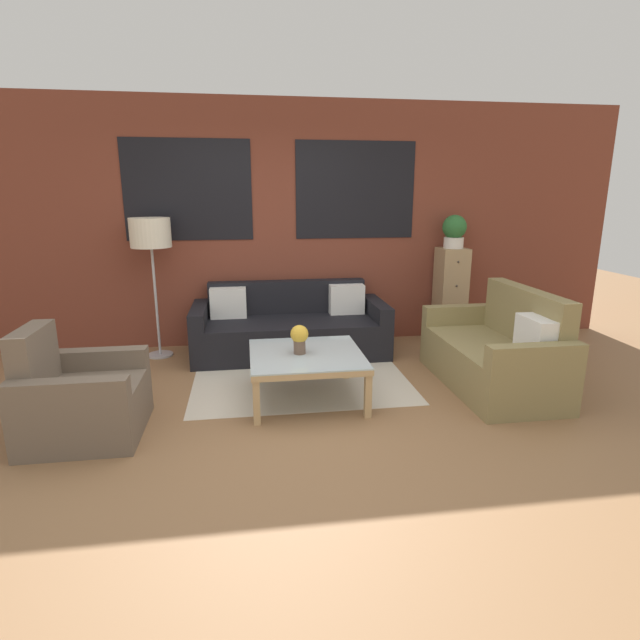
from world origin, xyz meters
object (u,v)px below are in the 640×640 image
(drawer_cabinet, at_px, (450,295))
(floor_lamp, at_px, (151,237))
(settee_vintage, at_px, (497,354))
(couch_dark, at_px, (290,329))
(potted_plant, at_px, (454,231))
(coffee_table, at_px, (306,359))
(armchair_corner, at_px, (81,400))
(flower_vase, at_px, (299,337))

(drawer_cabinet, bearing_deg, floor_lamp, -177.86)
(settee_vintage, bearing_deg, drawer_cabinet, 83.82)
(couch_dark, xyz_separation_m, settee_vintage, (1.82, -1.29, 0.03))
(settee_vintage, xyz_separation_m, potted_plant, (0.17, 1.53, 1.03))
(floor_lamp, bearing_deg, settee_vintage, -23.16)
(settee_vintage, relative_size, coffee_table, 1.61)
(drawer_cabinet, height_order, potted_plant, potted_plant)
(settee_vintage, distance_m, armchair_corner, 3.57)
(armchair_corner, relative_size, floor_lamp, 0.55)
(coffee_table, bearing_deg, settee_vintage, 1.33)
(settee_vintage, xyz_separation_m, coffee_table, (-1.79, -0.04, 0.06))
(coffee_table, relative_size, potted_plant, 2.48)
(armchair_corner, xyz_separation_m, drawer_cabinet, (3.70, 1.99, 0.29))
(potted_plant, distance_m, flower_vase, 2.68)
(armchair_corner, bearing_deg, flower_vase, 13.52)
(floor_lamp, xyz_separation_m, flower_vase, (1.42, -1.45, -0.75))
(couch_dark, height_order, coffee_table, couch_dark)
(armchair_corner, xyz_separation_m, coffee_table, (1.74, 0.42, 0.09))
(settee_vintage, height_order, drawer_cabinet, drawer_cabinet)
(armchair_corner, distance_m, potted_plant, 4.34)
(settee_vintage, height_order, flower_vase, settee_vintage)
(armchair_corner, xyz_separation_m, floor_lamp, (0.27, 1.86, 1.04))
(armchair_corner, distance_m, coffee_table, 1.80)
(floor_lamp, height_order, potted_plant, potted_plant)
(potted_plant, bearing_deg, coffee_table, -141.31)
(settee_vintage, distance_m, drawer_cabinet, 1.56)
(coffee_table, bearing_deg, potted_plant, 38.69)
(settee_vintage, bearing_deg, potted_plant, 83.82)
(drawer_cabinet, distance_m, flower_vase, 2.56)
(floor_lamp, relative_size, drawer_cabinet, 1.34)
(settee_vintage, height_order, potted_plant, potted_plant)
(couch_dark, xyz_separation_m, floor_lamp, (-1.45, 0.11, 1.04))
(coffee_table, relative_size, flower_vase, 3.82)
(settee_vintage, distance_m, potted_plant, 1.85)
(couch_dark, bearing_deg, coffee_table, -89.03)
(armchair_corner, xyz_separation_m, flower_vase, (1.69, 0.41, 0.29))
(floor_lamp, bearing_deg, flower_vase, -45.64)
(settee_vintage, bearing_deg, flower_vase, -178.40)
(drawer_cabinet, xyz_separation_m, flower_vase, (-2.02, -1.58, 0.00))
(couch_dark, distance_m, armchair_corner, 2.45)
(flower_vase, bearing_deg, potted_plant, 38.06)
(couch_dark, height_order, flower_vase, couch_dark)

